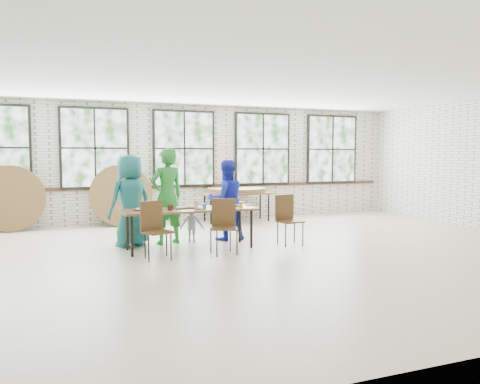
# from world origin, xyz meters

# --- Properties ---
(room) EXTENTS (12.00, 12.00, 12.00)m
(room) POSITION_xyz_m (0.00, 4.44, 1.83)
(room) COLOR beige
(room) RESTS_ON ground
(dining_table) EXTENTS (2.41, 0.84, 0.74)m
(dining_table) POSITION_xyz_m (-0.81, 0.83, 0.69)
(dining_table) COLOR brown
(dining_table) RESTS_ON ground
(chair_near_left) EXTENTS (0.54, 0.53, 0.95)m
(chair_near_left) POSITION_xyz_m (-1.56, 0.28, 0.56)
(chair_near_left) COLOR #4D3319
(chair_near_left) RESTS_ON ground
(chair_near_right) EXTENTS (0.53, 0.52, 0.95)m
(chair_near_right) POSITION_xyz_m (-0.35, 0.29, 0.56)
(chair_near_right) COLOR #4D3319
(chair_near_right) RESTS_ON ground
(chair_spare) EXTENTS (0.48, 0.47, 0.95)m
(chair_spare) POSITION_xyz_m (1.05, 0.62, 0.56)
(chair_spare) COLOR #4D3319
(chair_spare) RESTS_ON ground
(adult_teal) EXTENTS (0.99, 0.84, 1.72)m
(adult_teal) POSITION_xyz_m (-1.78, 1.48, 0.86)
(adult_teal) COLOR #1C6B6D
(adult_teal) RESTS_ON ground
(adult_green) EXTENTS (0.77, 0.62, 1.85)m
(adult_green) POSITION_xyz_m (-1.09, 1.48, 0.92)
(adult_green) COLOR #217D2B
(adult_green) RESTS_ON ground
(toddler) EXTENTS (0.55, 0.42, 0.75)m
(toddler) POSITION_xyz_m (-0.60, 1.48, 0.37)
(toddler) COLOR #161E45
(toddler) RESTS_ON ground
(adult_blue) EXTENTS (0.79, 0.62, 1.61)m
(adult_blue) POSITION_xyz_m (0.11, 1.48, 0.81)
(adult_blue) COLOR #1A28B9
(adult_blue) RESTS_ON ground
(storage_table) EXTENTS (1.82, 0.80, 0.74)m
(storage_table) POSITION_xyz_m (1.23, 3.87, 0.69)
(storage_table) COLOR brown
(storage_table) RESTS_ON ground
(tabletop_clutter) EXTENTS (2.00, 0.63, 0.11)m
(tabletop_clutter) POSITION_xyz_m (-0.68, 0.80, 0.77)
(tabletop_clutter) COLOR black
(tabletop_clutter) RESTS_ON dining_table
(round_tops_stacked) EXTENTS (1.50, 1.50, 0.13)m
(round_tops_stacked) POSITION_xyz_m (1.23, 3.87, 0.80)
(round_tops_stacked) COLOR brown
(round_tops_stacked) RESTS_ON storage_table
(round_tops_leaning) EXTENTS (4.11, 0.48, 1.48)m
(round_tops_leaning) POSITION_xyz_m (-2.89, 4.21, 0.73)
(round_tops_leaning) COLOR brown
(round_tops_leaning) RESTS_ON ground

